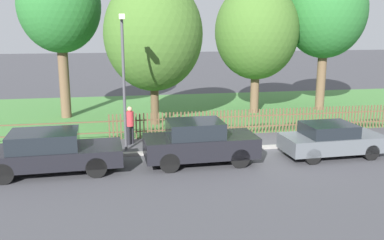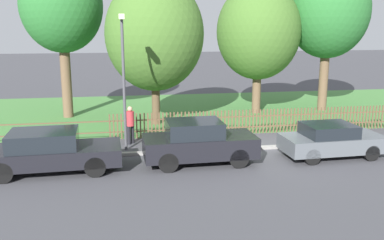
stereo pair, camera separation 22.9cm
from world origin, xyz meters
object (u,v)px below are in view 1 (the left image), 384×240
at_px(parked_car_silver_hatchback, 50,152).
at_px(pedestrian_by_lamp, 130,123).
at_px(tree_far_left, 326,12).
at_px(tree_nearest_kerb, 59,6).
at_px(tree_mid_park, 257,32).
at_px(street_lamp, 123,66).
at_px(parked_car_black_saloon, 199,142).
at_px(tree_behind_motorcycle, 153,34).
at_px(parked_car_navy_estate, 331,140).
at_px(covered_motorcycle, 195,129).

height_order(parked_car_silver_hatchback, pedestrian_by_lamp, pedestrian_by_lamp).
bearing_deg(tree_far_left, tree_nearest_kerb, 178.70).
height_order(tree_mid_park, street_lamp, tree_mid_park).
relative_size(parked_car_silver_hatchback, parked_car_black_saloon, 1.16).
relative_size(tree_mid_park, street_lamp, 1.35).
distance_m(tree_behind_motorcycle, street_lamp, 4.80).
bearing_deg(tree_behind_motorcycle, tree_mid_park, 17.73).
distance_m(parked_car_black_saloon, tree_nearest_kerb, 11.39).
relative_size(parked_car_navy_estate, covered_motorcycle, 2.05).
height_order(parked_car_navy_estate, covered_motorcycle, parked_car_navy_estate).
xyz_separation_m(tree_mid_park, street_lamp, (-7.21, -6.24, -1.12)).
distance_m(tree_far_left, pedestrian_by_lamp, 13.11).
bearing_deg(tree_mid_park, parked_car_black_saloon, -119.87).
height_order(covered_motorcycle, tree_nearest_kerb, tree_nearest_kerb).
bearing_deg(pedestrian_by_lamp, covered_motorcycle, 116.54).
bearing_deg(parked_car_silver_hatchback, tree_far_left, 29.45).
bearing_deg(pedestrian_by_lamp, street_lamp, 31.20).
relative_size(parked_car_black_saloon, street_lamp, 0.77).
relative_size(parked_car_navy_estate, street_lamp, 0.73).
bearing_deg(parked_car_black_saloon, covered_motorcycle, 82.22).
bearing_deg(tree_mid_park, street_lamp, -139.12).
bearing_deg(parked_car_navy_estate, tree_behind_motorcycle, 130.81).
xyz_separation_m(parked_car_silver_hatchback, covered_motorcycle, (5.27, 2.29, -0.03)).
distance_m(parked_car_black_saloon, street_lamp, 4.05).
xyz_separation_m(tree_behind_motorcycle, tree_mid_park, (5.69, 1.82, 0.08)).
bearing_deg(covered_motorcycle, parked_car_silver_hatchback, -156.43).
height_order(parked_car_black_saloon, tree_nearest_kerb, tree_nearest_kerb).
relative_size(parked_car_silver_hatchback, tree_mid_park, 0.66).
height_order(tree_nearest_kerb, pedestrian_by_lamp, tree_nearest_kerb).
distance_m(covered_motorcycle, pedestrian_by_lamp, 2.66).
relative_size(parked_car_navy_estate, pedestrian_by_lamp, 2.40).
distance_m(parked_car_navy_estate, street_lamp, 8.19).
distance_m(tree_mid_park, tree_far_left, 4.14).
bearing_deg(tree_mid_park, tree_far_left, 2.93).
distance_m(parked_car_navy_estate, pedestrian_by_lamp, 7.88).
bearing_deg(parked_car_navy_estate, street_lamp, 163.04).
relative_size(tree_nearest_kerb, tree_behind_motorcycle, 1.15).
bearing_deg(parked_car_navy_estate, tree_nearest_kerb, 137.88).
bearing_deg(parked_car_silver_hatchback, street_lamp, 36.67).
xyz_separation_m(tree_nearest_kerb, tree_far_left, (14.15, -0.32, -0.21)).
height_order(tree_nearest_kerb, tree_behind_motorcycle, tree_nearest_kerb).
distance_m(parked_car_navy_estate, tree_behind_motorcycle, 9.50).
bearing_deg(street_lamp, tree_behind_motorcycle, 70.98).
relative_size(tree_far_left, pedestrian_by_lamp, 5.16).
xyz_separation_m(parked_car_navy_estate, covered_motorcycle, (-4.74, 2.24, 0.05)).
xyz_separation_m(tree_behind_motorcycle, tree_far_left, (9.68, 2.02, 1.14)).
bearing_deg(tree_mid_park, pedestrian_by_lamp, -143.21).
bearing_deg(parked_car_navy_estate, tree_mid_park, 89.79).
relative_size(parked_car_silver_hatchback, pedestrian_by_lamp, 2.93).
relative_size(tree_behind_motorcycle, tree_mid_park, 1.00).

